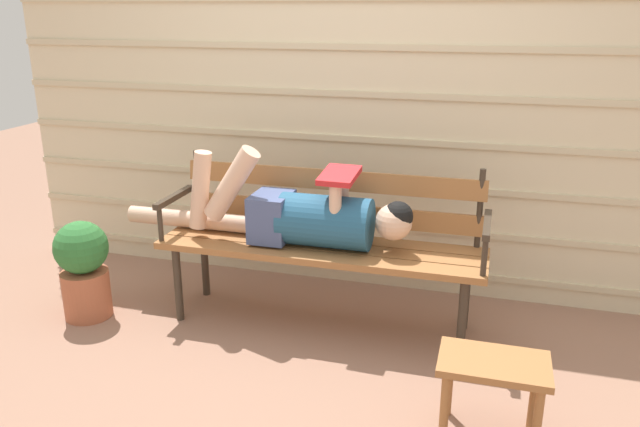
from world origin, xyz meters
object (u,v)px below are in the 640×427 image
(park_bench, at_px, (323,234))
(potted_plant, at_px, (83,267))
(reclining_person, at_px, (300,215))
(footstool, at_px, (493,376))

(park_bench, distance_m, potted_plant, 1.36)
(potted_plant, bearing_deg, reclining_person, 12.90)
(footstool, height_order, potted_plant, potted_plant)
(park_bench, relative_size, potted_plant, 3.11)
(footstool, bearing_deg, reclining_person, 144.37)
(park_bench, xyz_separation_m, potted_plant, (-1.30, -0.34, -0.21))
(park_bench, relative_size, footstool, 4.06)
(park_bench, distance_m, reclining_person, 0.17)
(reclining_person, relative_size, footstool, 3.84)
(park_bench, height_order, reclining_person, reclining_person)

